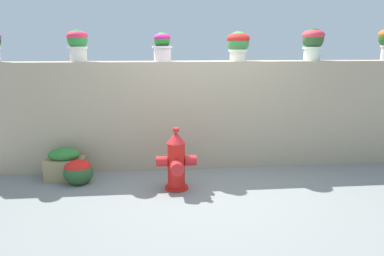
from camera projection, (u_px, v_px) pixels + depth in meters
ground_plane at (206, 188)px, 4.68m from camera, size 24.00×24.00×0.00m
stone_wall at (198, 115)px, 5.39m from camera, size 6.36×0.34×1.56m
potted_plant_1 at (78, 42)px, 5.02m from camera, size 0.29×0.29×0.43m
potted_plant_2 at (162, 45)px, 5.08m from camera, size 0.28×0.28×0.40m
potted_plant_3 at (238, 43)px, 5.21m from camera, size 0.33×0.33×0.41m
potted_plant_4 at (313, 41)px, 5.32m from camera, size 0.32×0.32×0.46m
fire_hydrant at (176, 162)px, 4.58m from camera, size 0.51×0.42×0.80m
flower_bush_left at (78, 171)px, 4.81m from camera, size 0.38×0.34×0.34m
planter_box at (65, 164)px, 4.97m from camera, size 0.50×0.33×0.44m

